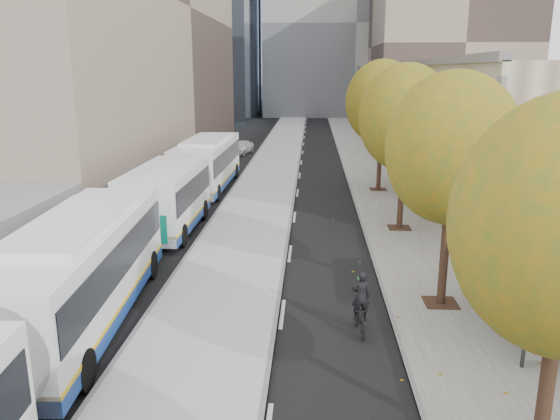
# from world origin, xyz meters

# --- Properties ---
(bus_platform) EXTENTS (4.25, 150.00, 0.15)m
(bus_platform) POSITION_xyz_m (-3.88, 35.00, 0.07)
(bus_platform) COLOR #B3B3B3
(bus_platform) RESTS_ON ground
(sidewalk) EXTENTS (4.75, 150.00, 0.08)m
(sidewalk) POSITION_xyz_m (4.12, 35.00, 0.04)
(sidewalk) COLOR gray
(sidewalk) RESTS_ON ground
(building_tan) EXTENTS (18.00, 92.00, 8.00)m
(building_tan) POSITION_xyz_m (15.50, 64.00, 4.00)
(building_tan) COLOR gray
(building_tan) RESTS_ON ground
(building_midrise) EXTENTS (24.00, 46.00, 25.00)m
(building_midrise) POSITION_xyz_m (-22.50, 41.00, 12.50)
(building_midrise) COLOR gray
(building_midrise) RESTS_ON ground
(building_far_block) EXTENTS (30.00, 18.00, 30.00)m
(building_far_block) POSITION_xyz_m (6.00, 96.00, 15.00)
(building_far_block) COLOR gray
(building_far_block) RESTS_ON ground
(bus_shelter) EXTENTS (1.90, 4.40, 2.53)m
(bus_shelter) POSITION_xyz_m (5.69, 10.96, 2.19)
(bus_shelter) COLOR #383A3F
(bus_shelter) RESTS_ON sidewalk
(tree_c) EXTENTS (4.20, 4.20, 7.28)m
(tree_c) POSITION_xyz_m (3.60, 13.00, 5.25)
(tree_c) COLOR black
(tree_c) RESTS_ON sidewalk
(tree_d) EXTENTS (4.40, 4.40, 7.60)m
(tree_d) POSITION_xyz_m (3.60, 22.00, 5.47)
(tree_d) COLOR black
(tree_d) RESTS_ON sidewalk
(tree_e) EXTENTS (4.60, 4.60, 7.92)m
(tree_e) POSITION_xyz_m (3.60, 31.00, 5.69)
(tree_e) COLOR black
(tree_e) RESTS_ON sidewalk
(bus_near) EXTENTS (4.05, 19.22, 3.18)m
(bus_near) POSITION_xyz_m (-7.48, 6.70, 1.74)
(bus_near) COLOR white
(bus_near) RESTS_ON ground
(bus_far) EXTENTS (2.94, 18.99, 3.16)m
(bus_far) POSITION_xyz_m (-7.66, 26.72, 1.73)
(bus_far) COLOR white
(bus_far) RESTS_ON ground
(cyclist) EXTENTS (0.61, 1.57, 1.95)m
(cyclist) POSITION_xyz_m (0.73, 10.84, 0.72)
(cyclist) COLOR black
(cyclist) RESTS_ON ground
(distant_car) EXTENTS (2.30, 4.01, 1.29)m
(distant_car) POSITION_xyz_m (-7.37, 46.47, 0.64)
(distant_car) COLOR silver
(distant_car) RESTS_ON ground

